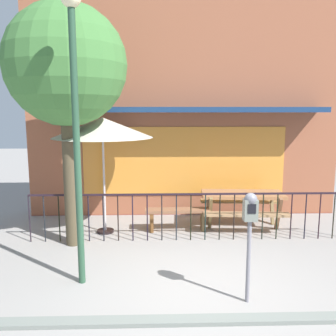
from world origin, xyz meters
TOP-DOWN VIEW (x-y plane):
  - ground at (0.00, 0.00)m, footprint 40.00×40.00m
  - pub_storefront at (0.00, 4.19)m, footprint 7.62×1.23m
  - patio_fence_front at (-0.00, 2.15)m, footprint 6.42×0.04m
  - picnic_table_left at (1.24, 2.98)m, footprint 1.88×1.47m
  - patio_umbrella at (-1.79, 2.67)m, footprint 2.08×2.08m
  - patio_bench at (-0.23, 2.75)m, footprint 1.41×0.35m
  - parking_meter_near at (0.55, -0.24)m, footprint 0.18×0.17m
  - street_tree at (-2.31, 2.00)m, footprint 2.22×2.22m
  - street_lamp at (-1.82, 0.40)m, footprint 0.28×0.28m
  - curb_edge at (0.00, -0.70)m, footprint 10.67×0.20m

SIDE VIEW (x-z plane):
  - ground at x=0.00m, z-range 0.00..0.00m
  - curb_edge at x=0.00m, z-range -0.06..0.06m
  - patio_bench at x=-0.23m, z-range 0.11..0.59m
  - picnic_table_left at x=1.24m, z-range 0.21..1.01m
  - patio_fence_front at x=0.00m, z-range 0.18..1.15m
  - parking_meter_near at x=0.55m, z-range 0.42..1.94m
  - patio_umbrella at x=-1.79m, z-range 1.01..3.46m
  - street_lamp at x=-1.82m, z-range 0.62..4.85m
  - pub_storefront at x=0.00m, z-range -0.03..5.80m
  - street_tree at x=-2.31m, z-range 1.11..5.62m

